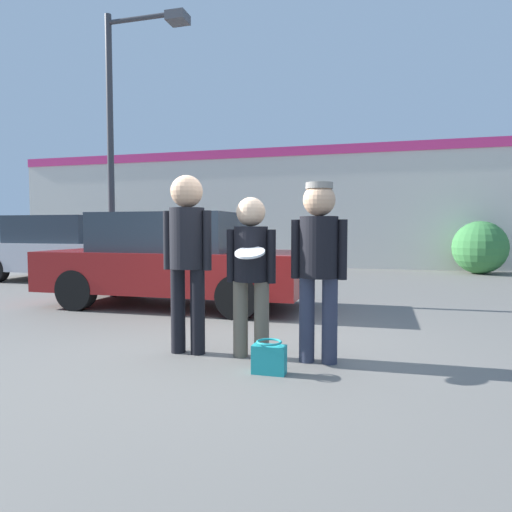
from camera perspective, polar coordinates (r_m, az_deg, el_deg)
The scene contains 10 objects.
ground_plane at distance 4.93m, azimuth -2.50°, elevation -11.79°, with size 56.00×56.00×0.00m, color #66635E.
storefront_building at distance 15.25m, azimuth 9.97°, elevation 6.19°, with size 24.00×0.22×4.01m.
person_left at distance 4.74m, azimuth -8.60°, elevation 1.27°, with size 0.53×0.36×1.84m.
person_middle_with_frisbee at distance 4.54m, azimuth -0.64°, elevation -0.98°, with size 0.51×0.56×1.61m.
person_right at distance 4.40m, azimuth 7.85°, elevation 0.23°, with size 0.54×0.37×1.73m.
parked_car_near at distance 7.74m, azimuth -10.13°, elevation -0.49°, with size 4.34×1.85×1.55m.
parked_car_far at distance 12.36m, azimuth -22.96°, elevation 0.83°, with size 4.20×1.84×1.61m.
street_lamp at distance 9.10m, azimuth -16.00°, elevation 16.01°, with size 1.63×0.35×5.23m.
shrub at distance 14.48m, azimuth 26.18°, elevation 0.97°, with size 1.51×1.51×1.51m.
handbag at distance 4.17m, azimuth 1.65°, elevation -12.62°, with size 0.30×0.23×0.30m.
Camera 1 is at (1.47, -4.52, 1.30)m, focal length 32.00 mm.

